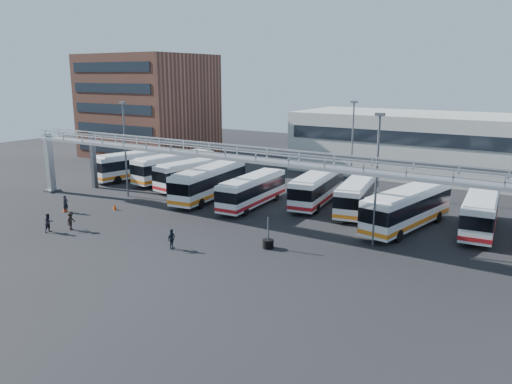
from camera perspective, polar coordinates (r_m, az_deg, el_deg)
The scene contains 23 objects.
ground at distance 39.86m, azimuth -6.94°, elevation -5.76°, with size 140.00×140.00×0.00m, color black.
gantry at distance 43.02m, azimuth -2.16°, elevation 3.32°, with size 51.40×5.15×7.10m.
apartment_building at distance 82.95m, azimuth -12.17°, elevation 9.57°, with size 18.00×15.00×16.00m, color brown.
warehouse at distance 68.60m, azimuth 22.18°, elevation 4.81°, with size 42.00×14.00×8.00m, color #9E9E99.
light_pole_left at distance 55.04m, azimuth -14.74°, elevation 5.32°, with size 0.70×0.35×10.21m.
light_pole_mid at distance 38.60m, azimuth 13.63°, elevation 2.14°, with size 0.70×0.35×10.21m.
light_pole_back at distance 55.24m, azimuth 10.95°, elevation 5.54°, with size 0.70×0.35×10.21m.
bus_0 at distance 65.09m, azimuth -13.43°, elevation 3.15°, with size 4.83×11.62×3.44m.
bus_1 at distance 62.33m, azimuth -9.29°, elevation 2.91°, with size 4.08×11.61×3.45m.
bus_2 at distance 58.42m, azimuth -6.84°, elevation 2.22°, with size 4.04×11.10×3.30m.
bus_3 at distance 52.83m, azimuth -5.37°, elevation 1.20°, with size 3.99×11.77×3.51m.
bus_4 at distance 49.73m, azimuth -0.42°, elevation 0.26°, with size 3.15×10.48×3.14m.
bus_5 at distance 51.06m, azimuth 7.03°, elevation 0.60°, with size 3.99×11.07×3.29m.
bus_6 at distance 48.93m, azimuth 11.51°, elevation -0.23°, with size 4.19×10.58×3.14m.
bus_7 at distance 44.39m, azimuth 16.93°, elevation -1.67°, with size 4.73×11.77×3.49m.
bus_8 at distance 45.89m, azimuth 24.30°, elevation -1.98°, with size 3.42×10.84×3.24m.
pedestrian_a at distance 51.24m, azimuth -20.93°, elevation -1.28°, with size 0.61×0.40×1.67m, color black.
pedestrian_b at distance 45.40m, azimuth -22.61°, elevation -3.26°, with size 0.79×0.61×1.62m, color #231E29.
pedestrian_c at distance 45.34m, azimuth -20.40°, elevation -3.08°, with size 1.06×0.61×1.64m, color black.
pedestrian_d at distance 38.45m, azimuth -9.63°, elevation -5.32°, with size 0.93×0.39×1.59m, color black.
cone_left at distance 51.68m, azimuth -20.99°, elevation -1.73°, with size 0.43×0.43×0.68m, color red.
cone_right at distance 50.80m, azimuth -15.85°, elevation -1.62°, with size 0.40×0.40×0.64m, color red.
tire_stack at distance 38.24m, azimuth 1.39°, elevation -5.84°, with size 0.86×0.86×2.46m.
Camera 1 is at (24.20, -28.91, 12.94)m, focal length 35.00 mm.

